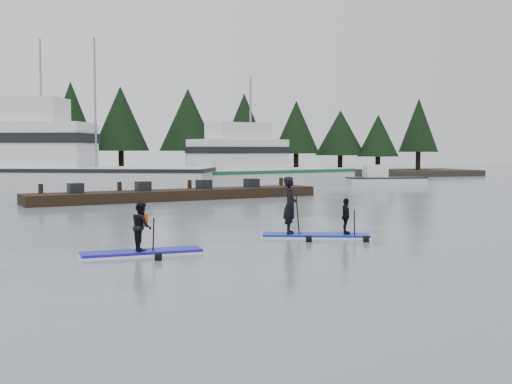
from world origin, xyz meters
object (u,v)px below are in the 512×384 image
object	(u,v)px
paddleboard_duo	(309,217)
fishing_boat_medium	(254,177)
paddleboard_solo	(142,237)
floating_dock	(179,195)
fishing_boat_large	(48,177)

from	to	relation	value
paddleboard_duo	fishing_boat_medium	bearing A→B (deg)	97.23
fishing_boat_medium	paddleboard_duo	world-z (taller)	fishing_boat_medium
paddleboard_solo	paddleboard_duo	world-z (taller)	paddleboard_duo
floating_dock	fishing_boat_medium	bearing A→B (deg)	43.73
fishing_boat_large	fishing_boat_medium	xyz separation A→B (m)	(14.68, 0.46, -0.23)
fishing_boat_medium	fishing_boat_large	bearing A→B (deg)	165.05
fishing_boat_medium	floating_dock	bearing A→B (deg)	-141.09
fishing_boat_large	fishing_boat_medium	bearing A→B (deg)	25.06
floating_dock	paddleboard_duo	size ratio (longest dim) A/B	4.90
fishing_boat_large	fishing_boat_medium	world-z (taller)	fishing_boat_large
paddleboard_solo	paddleboard_duo	bearing A→B (deg)	15.18
fishing_boat_large	paddleboard_solo	size ratio (longest dim) A/B	6.88
paddleboard_solo	paddleboard_duo	size ratio (longest dim) A/B	0.93
fishing_boat_large	fishing_boat_medium	distance (m)	14.69
floating_dock	fishing_boat_large	bearing A→B (deg)	108.52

